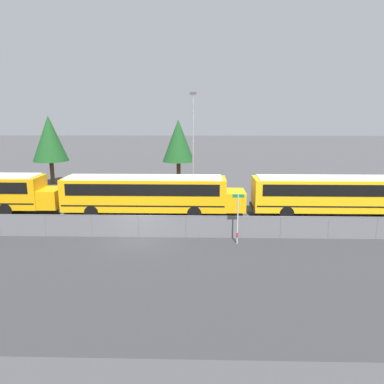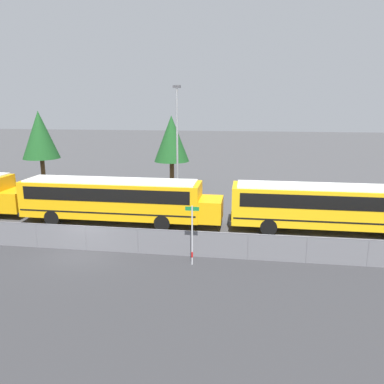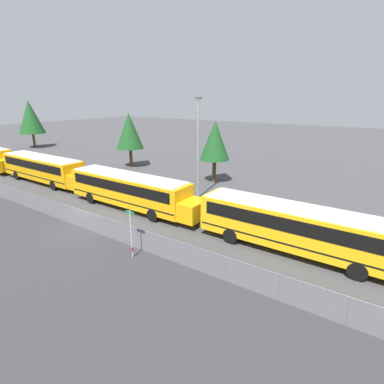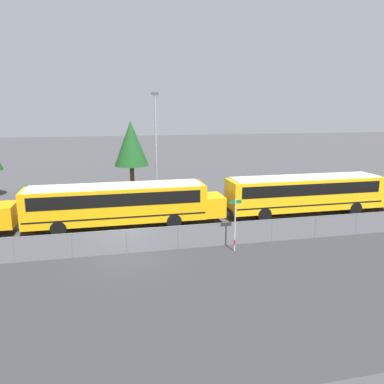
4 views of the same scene
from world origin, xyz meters
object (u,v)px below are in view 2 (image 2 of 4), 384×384
at_px(light_pole, 177,142).
at_px(tree_2, 172,139).
at_px(school_bus_3, 335,205).
at_px(street_sign, 192,234).
at_px(tree_1, 40,135).
at_px(school_bus_2, 115,197).

height_order(light_pole, tree_2, light_pole).
bearing_deg(school_bus_3, light_pole, 153.48).
height_order(street_sign, tree_1, tree_1).
distance_m(light_pole, tree_1, 16.85).
bearing_deg(school_bus_2, street_sign, -44.52).
bearing_deg(tree_1, street_sign, -44.64).
xyz_separation_m(tree_1, tree_2, (13.88, -0.34, -0.18)).
height_order(school_bus_3, tree_1, tree_1).
distance_m(school_bus_3, tree_2, 17.65).
relative_size(tree_1, tree_2, 1.06).
height_order(school_bus_3, tree_2, tree_2).
distance_m(school_bus_3, light_pole, 12.96).
xyz_separation_m(street_sign, tree_2, (-4.66, 17.96, 3.16)).
distance_m(light_pole, tree_2, 6.32).
xyz_separation_m(school_bus_3, light_pole, (-11.21, 5.59, 3.32)).
xyz_separation_m(light_pole, tree_2, (-1.70, 6.07, -0.34)).
bearing_deg(school_bus_3, school_bus_2, -179.37).
bearing_deg(school_bus_3, street_sign, -142.65).
bearing_deg(tree_2, school_bus_3, -42.11).
bearing_deg(school_bus_2, light_pole, 60.31).
xyz_separation_m(school_bus_2, street_sign, (6.24, -6.14, -0.18)).
relative_size(school_bus_3, tree_2, 1.97).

